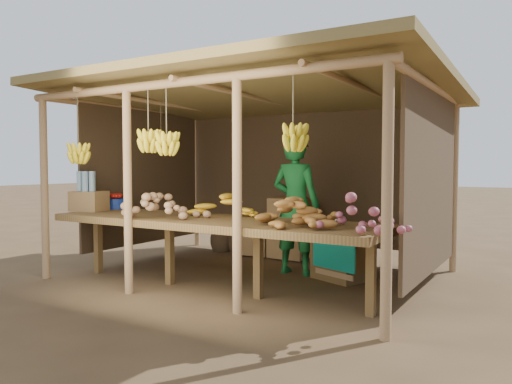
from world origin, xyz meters
The scene contains 13 objects.
ground centered at (0.00, 0.00, 0.00)m, with size 60.00×60.00×0.00m, color brown.
stall_structure centered at (-0.03, -0.12, 1.90)m, with size 4.70×3.50×2.43m.
counter centered at (0.00, -0.95, 0.74)m, with size 3.90×1.05×0.80m.
potato_heap centered at (-0.51, -1.17, 0.98)m, with size 0.89×0.54×0.36m, color #AB7F58, non-canonical shape.
sweet_potato_heap centered at (1.07, -1.11, 0.98)m, with size 0.93×0.56×0.36m, color #A16829, non-canonical shape.
onion_heap centered at (1.80, -1.25, 0.98)m, with size 0.84×0.50×0.36m, color #A75160, non-canonical shape.
banana_pile centered at (-0.03, -0.62, 0.98)m, with size 0.68×0.41×0.35m, color yellow, non-canonical shape.
tomato_basin centered at (-1.90, -0.54, 0.88)m, with size 0.39×0.39×0.20m.
bottle_box centered at (-1.90, -1.00, 0.99)m, with size 0.46×0.40×0.51m.
vendor centered at (0.41, 0.30, 0.88)m, with size 0.64×0.42×1.76m, color #17682B.
tarp_crate centered at (1.02, 0.33, 0.32)m, with size 0.83×0.77×0.79m.
carton_stack centered at (-0.33, 1.19, 0.39)m, with size 1.17×0.46×0.88m.
burlap_sacks centered at (-1.19, 1.20, 0.22)m, with size 0.72×0.38×0.51m.
Camera 1 is at (3.22, -5.35, 1.38)m, focal length 35.00 mm.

